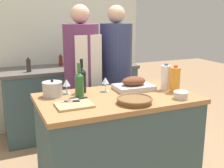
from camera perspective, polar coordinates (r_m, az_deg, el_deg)
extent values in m
cube|color=#3D565B|center=(2.53, 1.06, -12.89)|extent=(1.28, 0.74, 0.87)
cube|color=#A37042|center=(2.36, 1.11, -2.98)|extent=(1.32, 0.76, 0.04)
cube|color=#3D565B|center=(3.83, -8.26, -3.48)|extent=(1.70, 0.58, 0.87)
cube|color=#56514C|center=(3.72, -8.50, 3.21)|extent=(1.75, 0.60, 0.04)
cube|color=silver|center=(4.00, -10.05, 9.51)|extent=(2.25, 0.10, 2.55)
cube|color=#BCBCC1|center=(2.55, 4.42, -0.69)|extent=(0.35, 0.25, 0.04)
ellipsoid|color=brown|center=(2.54, 4.44, 0.57)|extent=(0.23, 0.15, 0.09)
cylinder|color=brown|center=(2.17, 4.63, -3.45)|extent=(0.26, 0.26, 0.04)
torus|color=brown|center=(2.17, 4.64, -2.97)|extent=(0.28, 0.28, 0.02)
cube|color=tan|center=(2.12, -7.69, -4.28)|extent=(0.27, 0.20, 0.02)
cylinder|color=#B7B7BC|center=(2.38, -12.00, -1.18)|extent=(0.16, 0.16, 0.11)
cylinder|color=#B7B7BC|center=(2.37, -12.07, 0.27)|extent=(0.17, 0.17, 0.01)
sphere|color=black|center=(2.36, -12.10, 0.70)|extent=(0.02, 0.02, 0.02)
cylinder|color=beige|center=(2.34, 13.77, -2.32)|extent=(0.11, 0.11, 0.05)
torus|color=beige|center=(2.34, 13.81, -1.71)|extent=(0.12, 0.12, 0.02)
cylinder|color=orange|center=(2.52, 12.68, 0.85)|extent=(0.09, 0.09, 0.22)
cylinder|color=red|center=(2.49, 12.83, 3.49)|extent=(0.04, 0.04, 0.02)
cylinder|color=white|center=(2.57, 10.84, 1.26)|extent=(0.08, 0.08, 0.22)
cylinder|color=#3360B2|center=(2.55, 10.96, 3.90)|extent=(0.03, 0.03, 0.02)
cylinder|color=#28662D|center=(2.34, -6.64, -0.47)|extent=(0.07, 0.07, 0.18)
cone|color=#28662D|center=(2.31, -6.72, 2.05)|extent=(0.07, 0.07, 0.03)
cylinder|color=#28662D|center=(2.30, -6.76, 3.36)|extent=(0.03, 0.03, 0.07)
cylinder|color=black|center=(2.45, -6.12, 0.35)|extent=(0.07, 0.07, 0.18)
cone|color=black|center=(2.43, -6.19, 2.87)|extent=(0.07, 0.07, 0.04)
cylinder|color=black|center=(2.42, -6.22, 4.18)|extent=(0.03, 0.03, 0.08)
cylinder|color=silver|center=(2.50, -1.35, -1.46)|extent=(0.07, 0.07, 0.00)
cylinder|color=silver|center=(2.49, -1.35, -0.67)|extent=(0.01, 0.01, 0.07)
cone|color=silver|center=(2.47, -1.36, 0.73)|extent=(0.07, 0.07, 0.06)
cylinder|color=silver|center=(2.46, -9.15, -1.88)|extent=(0.07, 0.07, 0.00)
cylinder|color=silver|center=(2.45, -9.18, -1.10)|extent=(0.01, 0.01, 0.07)
cone|color=silver|center=(2.44, -9.24, 0.30)|extent=(0.07, 0.07, 0.06)
cube|color=#B7B7BC|center=(2.19, -8.25, -3.31)|extent=(0.13, 0.06, 0.01)
cube|color=black|center=(2.24, -5.99, -2.87)|extent=(0.08, 0.04, 0.01)
cube|color=#B7B7BC|center=(2.17, -9.18, -3.55)|extent=(0.09, 0.05, 0.01)
cube|color=black|center=(2.17, -7.31, -3.47)|extent=(0.06, 0.04, 0.01)
cube|color=silver|center=(3.79, -6.86, 4.21)|extent=(0.18, 0.14, 0.06)
cylinder|color=#B7B7BC|center=(3.77, -7.22, 5.36)|extent=(0.13, 0.13, 0.10)
cube|color=silver|center=(3.79, -5.99, 5.97)|extent=(0.05, 0.08, 0.17)
cube|color=silver|center=(3.76, -6.96, 7.86)|extent=(0.17, 0.08, 0.09)
cylinder|color=maroon|center=(3.80, -10.39, 4.66)|extent=(0.05, 0.05, 0.13)
cylinder|color=black|center=(3.79, -10.44, 5.75)|extent=(0.02, 0.02, 0.02)
cylinder|color=#332D28|center=(3.47, -16.58, 3.62)|extent=(0.05, 0.05, 0.15)
cylinder|color=black|center=(3.46, -16.68, 5.00)|extent=(0.02, 0.02, 0.02)
cylinder|color=#234C28|center=(3.63, -5.80, 4.79)|extent=(0.06, 0.06, 0.18)
cylinder|color=black|center=(3.61, -5.84, 6.34)|extent=(0.03, 0.03, 0.02)
cube|color=beige|center=(3.17, -5.90, -7.79)|extent=(0.32, 0.24, 0.81)
cylinder|color=#663360|center=(2.97, -6.25, 5.56)|extent=(0.37, 0.37, 0.67)
sphere|color=#DBAD89|center=(2.94, -6.49, 13.95)|extent=(0.20, 0.20, 0.20)
cube|color=silver|center=(2.85, -4.66, 1.32)|extent=(0.29, 0.05, 0.85)
cube|color=beige|center=(3.35, 0.81, -6.48)|extent=(0.33, 0.26, 0.81)
cylinder|color=navy|center=(3.17, 0.85, 6.15)|extent=(0.36, 0.36, 0.67)
sphere|color=#DBAD89|center=(3.14, 0.88, 14.02)|extent=(0.19, 0.19, 0.19)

